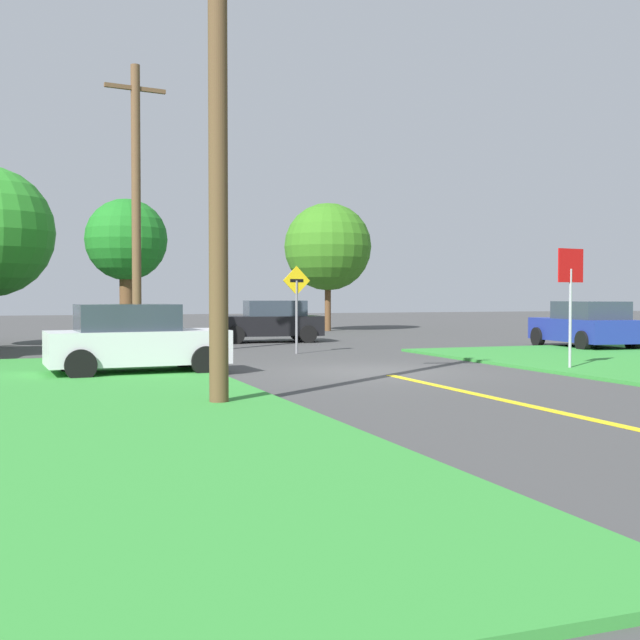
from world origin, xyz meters
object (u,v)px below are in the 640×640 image
(utility_pole_near, at_px, (218,124))
(oak_tree_right, at_px, (126,242))
(direction_sign, at_px, (297,299))
(parked_car_near_building, at_px, (135,340))
(pine_tree_center, at_px, (328,247))
(stop_sign, at_px, (571,284))
(utility_pole_mid, at_px, (136,207))
(car_approaching_junction, at_px, (270,321))
(car_on_crossroad, at_px, (585,325))

(utility_pole_near, distance_m, oak_tree_right, 14.79)
(direction_sign, bearing_deg, parked_car_near_building, -137.69)
(pine_tree_center, bearing_deg, direction_sign, -114.14)
(stop_sign, relative_size, utility_pole_mid, 0.34)
(car_approaching_junction, distance_m, utility_pole_mid, 9.13)
(utility_pole_mid, height_order, direction_sign, utility_pole_mid)
(utility_pole_mid, bearing_deg, utility_pole_near, -90.49)
(car_on_crossroad, bearing_deg, utility_pole_mid, 90.16)
(stop_sign, distance_m, oak_tree_right, 14.83)
(utility_pole_near, bearing_deg, parked_car_near_building, 96.35)
(car_on_crossroad, relative_size, parked_car_near_building, 1.06)
(direction_sign, bearing_deg, utility_pole_near, -114.60)
(car_approaching_junction, relative_size, oak_tree_right, 0.84)
(car_approaching_junction, relative_size, car_on_crossroad, 0.98)
(utility_pole_near, height_order, pine_tree_center, utility_pole_near)
(car_approaching_junction, height_order, car_on_crossroad, same)
(stop_sign, height_order, car_on_crossroad, stop_sign)
(utility_pole_near, relative_size, direction_sign, 3.28)
(pine_tree_center, bearing_deg, parked_car_near_building, -121.56)
(parked_car_near_building, bearing_deg, utility_pole_mid, 78.97)
(utility_pole_mid, relative_size, pine_tree_center, 1.30)
(car_approaching_junction, distance_m, direction_sign, 6.45)
(pine_tree_center, distance_m, oak_tree_right, 15.74)
(utility_pole_near, height_order, direction_sign, utility_pole_near)
(oak_tree_right, bearing_deg, stop_sign, -51.76)
(direction_sign, xyz_separation_m, pine_tree_center, (6.65, 14.83, 2.61))
(car_approaching_junction, xyz_separation_m, pine_tree_center, (5.64, 8.51, 3.50))
(oak_tree_right, bearing_deg, utility_pole_mid, -92.00)
(parked_car_near_building, relative_size, utility_pole_near, 0.46)
(parked_car_near_building, xyz_separation_m, oak_tree_right, (0.86, 9.04, 2.83))
(stop_sign, bearing_deg, pine_tree_center, -105.01)
(parked_car_near_building, distance_m, pine_tree_center, 23.62)
(car_on_crossroad, height_order, oak_tree_right, oak_tree_right)
(parked_car_near_building, relative_size, oak_tree_right, 0.81)
(utility_pole_near, relative_size, oak_tree_right, 1.77)
(stop_sign, relative_size, pine_tree_center, 0.45)
(utility_pole_near, xyz_separation_m, pine_tree_center, (11.59, 25.63, -0.29))
(stop_sign, distance_m, pine_tree_center, 22.67)
(stop_sign, xyz_separation_m, oak_tree_right, (-9.13, 11.59, 1.54))
(car_approaching_junction, distance_m, parked_car_near_building, 13.16)
(utility_pole_mid, bearing_deg, pine_tree_center, 51.62)
(oak_tree_right, bearing_deg, direction_sign, -39.99)
(pine_tree_center, xyz_separation_m, oak_tree_right, (-11.37, -10.87, -0.67))
(car_on_crossroad, distance_m, parked_car_near_building, 16.12)
(direction_sign, relative_size, oak_tree_right, 0.54)
(parked_car_near_building, height_order, utility_pole_near, utility_pole_near)
(utility_pole_near, bearing_deg, utility_pole_mid, 89.51)
(pine_tree_center, bearing_deg, stop_sign, -95.69)
(car_approaching_junction, xyz_separation_m, direction_sign, (-1.00, -6.31, 0.90))
(car_on_crossroad, bearing_deg, oak_tree_right, 76.67)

